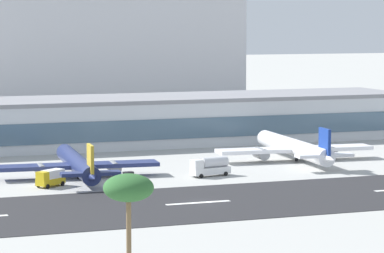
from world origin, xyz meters
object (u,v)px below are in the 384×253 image
Objects in this scene: airliner_gold_tail_gate_1 at (78,165)px; service_box_truck_0 at (50,178)px; airliner_navy_tail_gate_2 at (296,148)px; service_baggage_tug_2 at (128,177)px; distant_hotel_block at (70,52)px; service_fuel_truck_1 at (210,167)px; terminal_building at (131,121)px; palm_tree_2 at (129,190)px.

service_box_truck_0 is (-7.57, -8.45, -0.99)m from airliner_gold_tail_gate_1.
airliner_navy_tail_gate_2 is 12.75× the size of service_baggage_tug_2.
service_fuel_truck_1 is at bearing -94.22° from distant_hotel_block.
service_fuel_truck_1 is at bearing 175.39° from service_baggage_tug_2.
distant_hotel_block is 181.80m from airliner_gold_tail_gate_1.
service_baggage_tug_2 is at bearing 143.66° from service_box_truck_0.
terminal_building is 10.74× the size of palm_tree_2.
palm_tree_2 reaches higher than airliner_navy_tail_gate_2.
distant_hotel_block is at bearing 8.51° from airliner_navy_tail_gate_2.
distant_hotel_block reaches higher than service_baggage_tug_2.
distant_hotel_block reaches higher than terminal_building.
service_fuel_truck_1 is at bearing -90.29° from terminal_building.
service_fuel_truck_1 is at bearing 62.69° from palm_tree_2.
airliner_navy_tail_gate_2 reaches higher than service_box_truck_0.
service_fuel_truck_1 is at bearing 122.44° from airliner_navy_tail_gate_2.
palm_tree_2 is (-6.91, -76.99, 10.23)m from service_box_truck_0.
terminal_building is at bearing 35.26° from airliner_navy_tail_gate_2.
service_box_truck_0 is 1.82× the size of service_baggage_tug_2.
terminal_building reaches higher than airliner_gold_tail_gate_1.
service_box_truck_0 is at bearing -7.78° from service_fuel_truck_1.
service_baggage_tug_2 is (15.55, -0.43, -0.74)m from service_box_truck_0.
service_fuel_truck_1 is (-13.53, -183.25, -17.90)m from distant_hotel_block.
palm_tree_2 is (-40.67, -78.76, 9.99)m from service_fuel_truck_1.
palm_tree_2 is (-54.20, -262.01, -7.91)m from distant_hotel_block.
terminal_building is 57.97m from service_fuel_truck_1.
distant_hotel_block is at bearing -105.02° from service_fuel_truck_1.
distant_hotel_block is at bearing 78.31° from palm_tree_2.
service_baggage_tug_2 is (-44.80, -16.56, -1.88)m from airliner_navy_tail_gate_2.
service_baggage_tug_2 is at bearing -107.13° from terminal_building.
service_box_truck_0 is 33.81m from service_fuel_truck_1.
distant_hotel_block reaches higher than airliner_navy_tail_gate_2.
distant_hotel_block is 9.31× the size of palm_tree_2.
distant_hotel_block is 14.65× the size of service_fuel_truck_1.
airliner_navy_tail_gate_2 is 115.23m from palm_tree_2.
service_fuel_truck_1 is (-26.60, -14.35, -0.90)m from airliner_navy_tail_gate_2.
service_fuel_truck_1 is at bearing 148.24° from service_box_truck_0.
service_box_truck_0 is 0.45× the size of palm_tree_2.
terminal_building is 16.91× the size of service_fuel_truck_1.
palm_tree_2 is at bearing 175.35° from airliner_gold_tail_gate_1.
palm_tree_2 is (-40.97, -136.59, 5.88)m from terminal_building.
service_fuel_truck_1 is (33.76, 1.78, 0.24)m from service_box_truck_0.
airliner_navy_tail_gate_2 is at bearing -58.82° from terminal_building.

